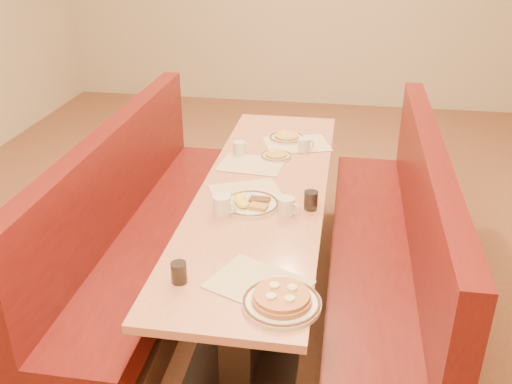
% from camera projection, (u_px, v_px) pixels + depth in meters
% --- Properties ---
extents(ground, '(8.00, 8.00, 0.00)m').
position_uv_depth(ground, '(263.00, 297.00, 3.53)').
color(ground, '#9E6647').
rests_on(ground, ground).
extents(diner_table, '(0.70, 2.50, 0.75)m').
position_uv_depth(diner_table, '(263.00, 245.00, 3.36)').
color(diner_table, black).
rests_on(diner_table, ground).
extents(booth_left, '(0.55, 2.50, 1.05)m').
position_uv_depth(booth_left, '(144.00, 237.00, 3.47)').
color(booth_left, '#4C3326').
rests_on(booth_left, ground).
extents(booth_right, '(0.55, 2.50, 1.05)m').
position_uv_depth(booth_right, '(389.00, 258.00, 3.26)').
color(booth_right, '#4C3326').
rests_on(booth_right, ground).
extents(placemat_near_left, '(0.46, 0.41, 0.00)m').
position_uv_depth(placemat_near_left, '(246.00, 192.00, 3.14)').
color(placemat_near_left, beige).
rests_on(placemat_near_left, diner_table).
extents(placemat_near_right, '(0.47, 0.42, 0.00)m').
position_uv_depth(placemat_near_right, '(259.00, 284.00, 2.37)').
color(placemat_near_right, beige).
rests_on(placemat_near_right, diner_table).
extents(placemat_far_left, '(0.40, 0.32, 0.00)m').
position_uv_depth(placemat_far_left, '(252.00, 164.00, 3.48)').
color(placemat_far_left, beige).
rests_on(placemat_far_left, diner_table).
extents(placemat_far_right, '(0.49, 0.42, 0.00)m').
position_uv_depth(placemat_far_right, '(297.00, 144.00, 3.79)').
color(placemat_far_right, beige).
rests_on(placemat_far_right, diner_table).
extents(pancake_plate, '(0.32, 0.32, 0.07)m').
position_uv_depth(pancake_plate, '(282.00, 301.00, 2.24)').
color(pancake_plate, silver).
rests_on(pancake_plate, diner_table).
extents(eggs_plate, '(0.30, 0.30, 0.06)m').
position_uv_depth(eggs_plate, '(250.00, 204.00, 2.99)').
color(eggs_plate, silver).
rests_on(eggs_plate, diner_table).
extents(extra_plate_mid, '(0.24, 0.24, 0.05)m').
position_uv_depth(extra_plate_mid, '(287.00, 137.00, 3.86)').
color(extra_plate_mid, silver).
rests_on(extra_plate_mid, diner_table).
extents(extra_plate_far, '(0.20, 0.20, 0.04)m').
position_uv_depth(extra_plate_far, '(276.00, 156.00, 3.58)').
color(extra_plate_far, silver).
rests_on(extra_plate_far, diner_table).
extents(coffee_mug_a, '(0.12, 0.09, 0.09)m').
position_uv_depth(coffee_mug_a, '(287.00, 206.00, 2.90)').
color(coffee_mug_a, silver).
rests_on(coffee_mug_a, diner_table).
extents(coffee_mug_b, '(0.13, 0.09, 0.10)m').
position_uv_depth(coffee_mug_b, '(223.00, 205.00, 2.90)').
color(coffee_mug_b, silver).
rests_on(coffee_mug_b, diner_table).
extents(coffee_mug_c, '(0.11, 0.08, 0.08)m').
position_uv_depth(coffee_mug_c, '(304.00, 145.00, 3.67)').
color(coffee_mug_c, silver).
rests_on(coffee_mug_c, diner_table).
extents(coffee_mug_d, '(0.11, 0.08, 0.08)m').
position_uv_depth(coffee_mug_d, '(240.00, 148.00, 3.62)').
color(coffee_mug_d, silver).
rests_on(coffee_mug_d, diner_table).
extents(soda_tumbler_near, '(0.07, 0.07, 0.09)m').
position_uv_depth(soda_tumbler_near, '(179.00, 273.00, 2.37)').
color(soda_tumbler_near, black).
rests_on(soda_tumbler_near, diner_table).
extents(soda_tumbler_mid, '(0.07, 0.07, 0.10)m').
position_uv_depth(soda_tumbler_mid, '(311.00, 200.00, 2.95)').
color(soda_tumbler_mid, black).
rests_on(soda_tumbler_mid, diner_table).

